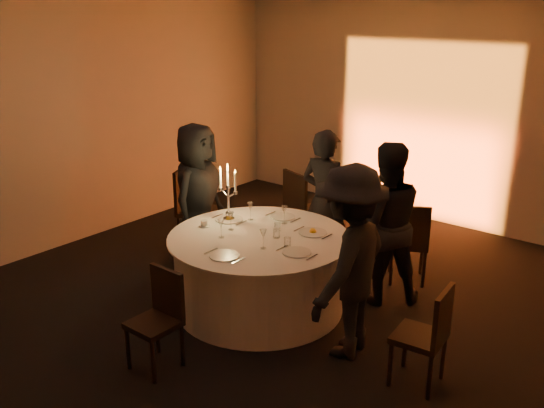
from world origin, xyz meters
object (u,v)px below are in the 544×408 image
Objects in this scene: chair_right at (428,332)px; chair_front at (160,314)px; guest_right at (349,262)px; coffee_cup at (204,224)px; chair_back_left at (303,207)px; guest_left at (197,197)px; chair_left at (192,204)px; candelabra at (228,200)px; banquet_table at (259,272)px; guest_back_right at (384,223)px; guest_back_left at (325,202)px; chair_back_right at (409,239)px.

chair_front is (-1.89, -1.12, -0.01)m from chair_right.
coffee_cup is at bearing -97.24° from guest_right.
chair_back_left is 1.31m from guest_left.
chair_left is 1.33m from coffee_cup.
chair_right is at bearing -7.91° from candelabra.
chair_back_left is at bearing -141.19° from guest_right.
chair_front reaches higher than coffee_cup.
guest_right is at bearing -130.41° from chair_left.
banquet_table is 2.11× the size of chair_front.
guest_left is at bearing -109.11° from guest_right.
banquet_table is 0.75m from coffee_cup.
coffee_cup is at bearing 118.01° from chair_front.
chair_left is 2.57m from chair_front.
candelabra is at bearing 105.65° from chair_back_left.
guest_back_right is (2.51, 0.26, 0.26)m from chair_left.
guest_back_right reaches higher than chair_right.
chair_left is 1.73m from guest_back_left.
chair_left reaches higher than chair_front.
chair_left is 0.61× the size of guest_left.
chair_right is 1.42× the size of candelabra.
chair_back_right is at bearing 41.51° from candelabra.
chair_left is 0.99× the size of chair_back_left.
chair_back_right reaches higher than banquet_table.
chair_left is 1.17× the size of chair_right.
banquet_table is at bearing 28.13° from chair_back_right.
chair_back_right is at bearing -137.36° from guest_back_right.
chair_back_left is at bearing 109.59° from banquet_table.
candelabra reaches higher than chair_left.
guest_left reaches higher than guest_back_right.
chair_back_left reaches higher than chair_back_right.
guest_back_left is (-0.01, 2.45, 0.35)m from chair_front.
banquet_table is 1.23m from guest_back_left.
guest_back_right is 2.72× the size of candelabra.
chair_left is at bearing 141.93° from coffee_cup.
chair_right is (0.99, -1.62, -0.03)m from chair_back_right.
guest_left is (-1.20, 0.34, 0.46)m from banquet_table.
banquet_table is 1.90m from chair_right.
guest_back_left is at bearing -131.01° from chair_right.
guest_back_right is (2.06, 0.59, -0.01)m from guest_left.
guest_right is (1.12, 1.16, 0.38)m from chair_front.
coffee_cup is (-2.50, 0.04, 0.31)m from chair_right.
guest_right is (0.26, -1.07, 0.02)m from guest_back_right.
guest_back_left is 1.71m from guest_right.
chair_right reaches higher than chair_front.
banquet_table is at bearing -136.13° from chair_left.
chair_back_left is 0.62× the size of guest_back_left.
candelabra is (-1.45, -1.29, 0.47)m from chair_back_right.
chair_front is 0.52× the size of guest_back_left.
banquet_table is at bearing -15.86° from candelabra.
guest_right is 15.54× the size of coffee_cup.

